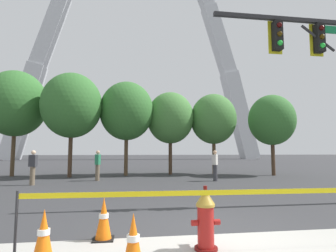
# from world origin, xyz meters

# --- Properties ---
(ground_plane) EXTENTS (240.00, 240.00, 0.00)m
(ground_plane) POSITION_xyz_m (0.00, 0.00, 0.00)
(ground_plane) COLOR #333335
(fire_hydrant) EXTENTS (0.46, 0.48, 0.99)m
(fire_hydrant) POSITION_xyz_m (-0.35, -0.88, 0.47)
(fire_hydrant) COLOR #5E0F0D
(fire_hydrant) RESTS_ON ground
(caution_tape_barrier) EXTENTS (5.98, 0.17, 0.97)m
(caution_tape_barrier) POSITION_xyz_m (-0.18, -0.95, 0.68)
(caution_tape_barrier) COLOR #232326
(caution_tape_barrier) RESTS_ON ground
(traffic_cone_by_hydrant) EXTENTS (0.36, 0.36, 0.73)m
(traffic_cone_by_hydrant) POSITION_xyz_m (-1.98, -0.17, 0.36)
(traffic_cone_by_hydrant) COLOR black
(traffic_cone_by_hydrant) RESTS_ON ground
(traffic_cone_mid_sidewalk) EXTENTS (0.36, 0.36, 0.73)m
(traffic_cone_mid_sidewalk) POSITION_xyz_m (-2.72, -1.03, 0.36)
(traffic_cone_mid_sidewalk) COLOR black
(traffic_cone_mid_sidewalk) RESTS_ON ground
(traffic_cone_curb_edge) EXTENTS (0.36, 0.36, 0.73)m
(traffic_cone_curb_edge) POSITION_xyz_m (-1.49, -1.47, 0.36)
(traffic_cone_curb_edge) COLOR black
(traffic_cone_curb_edge) RESTS_ON ground
(traffic_signal_gantry) EXTENTS (5.02, 0.44, 6.00)m
(traffic_signal_gantry) POSITION_xyz_m (4.53, 2.26, 4.07)
(traffic_signal_gantry) COLOR #232326
(traffic_signal_gantry) RESTS_ON ground
(monument_arch) EXTENTS (49.72, 3.10, 54.85)m
(monument_arch) POSITION_xyz_m (0.00, 48.32, 23.76)
(monument_arch) COLOR silver
(monument_arch) RESTS_ON ground
(tree_far_left) EXTENTS (3.82, 3.82, 6.68)m
(tree_far_left) POSITION_xyz_m (-8.76, 13.09, 4.57)
(tree_far_left) COLOR brown
(tree_far_left) RESTS_ON ground
(tree_left_mid) EXTENTS (3.62, 3.62, 6.33)m
(tree_left_mid) POSITION_xyz_m (-5.06, 11.87, 4.33)
(tree_left_mid) COLOR #473323
(tree_left_mid) RESTS_ON ground
(tree_center_left) EXTENTS (3.48, 3.48, 6.09)m
(tree_center_left) POSITION_xyz_m (-1.75, 12.59, 4.17)
(tree_center_left) COLOR brown
(tree_center_left) RESTS_ON ground
(tree_center_right) EXTENTS (3.19, 3.19, 5.59)m
(tree_center_right) POSITION_xyz_m (1.20, 13.03, 3.82)
(tree_center_right) COLOR #473323
(tree_center_right) RESTS_ON ground
(tree_right_mid) EXTENTS (3.16, 3.16, 5.52)m
(tree_right_mid) POSITION_xyz_m (4.21, 12.88, 3.78)
(tree_right_mid) COLOR brown
(tree_right_mid) RESTS_ON ground
(tree_far_right) EXTENTS (3.00, 3.00, 5.25)m
(tree_far_right) POSITION_xyz_m (7.69, 11.36, 3.59)
(tree_far_right) COLOR #473323
(tree_far_right) RESTS_ON ground
(pedestrian_walking_left) EXTENTS (0.38, 0.29, 1.59)m
(pedestrian_walking_left) POSITION_xyz_m (-5.93, 8.18, 0.82)
(pedestrian_walking_left) COLOR brown
(pedestrian_walking_left) RESTS_ON ground
(pedestrian_standing_center) EXTENTS (0.28, 0.38, 1.59)m
(pedestrian_standing_center) POSITION_xyz_m (-3.20, 9.71, 0.82)
(pedestrian_standing_center) COLOR brown
(pedestrian_standing_center) RESTS_ON ground
(pedestrian_walking_right) EXTENTS (0.36, 0.39, 1.59)m
(pedestrian_walking_right) POSITION_xyz_m (2.91, 8.67, 0.82)
(pedestrian_walking_right) COLOR #38383D
(pedestrian_walking_right) RESTS_ON ground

